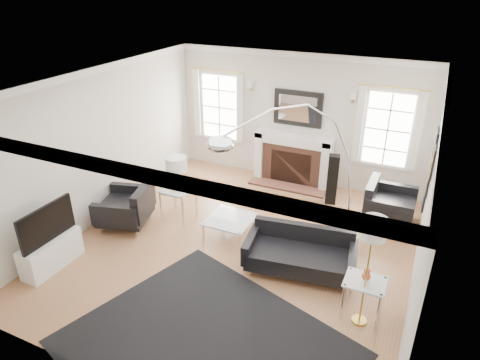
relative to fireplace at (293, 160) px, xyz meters
The scene contains 25 objects.
floor 2.84m from the fireplace, 90.00° to the right, with size 6.00×6.00×0.00m, color #A26944.
back_wall 0.88m from the fireplace, 90.00° to the left, with size 5.50×0.04×2.80m, color silver.
front_wall 5.85m from the fireplace, 90.00° to the right, with size 5.50×0.04×2.80m, color silver.
left_wall 4.01m from the fireplace, 134.58° to the right, with size 0.04×6.00×2.80m, color silver.
right_wall 4.01m from the fireplace, 45.42° to the right, with size 0.04×6.00×2.80m, color silver.
ceiling 3.59m from the fireplace, 90.00° to the right, with size 5.50×6.00×0.02m, color white.
crown_molding 3.55m from the fireplace, 90.00° to the right, with size 5.50×6.00×0.12m, color white.
fireplace is the anchor object (origin of this frame).
mantel_mirror 1.12m from the fireplace, 90.00° to the left, with size 1.05×0.07×0.75m.
window_left 2.07m from the fireplace, behind, with size 1.24×0.15×1.62m.
window_right 2.07m from the fireplace, ahead, with size 1.24×0.15×1.62m.
gallery_wall 3.26m from the fireplace, 28.83° to the right, with size 0.04×1.73×1.29m.
tv_unit 5.12m from the fireplace, 118.55° to the right, with size 0.35×1.00×1.09m.
area_rug 5.00m from the fireplace, 83.57° to the right, with size 3.27×2.72×0.01m, color black.
sofa 3.14m from the fireplace, 68.93° to the right, with size 1.78×1.01×0.55m.
armchair_left 3.67m from the fireplace, 125.69° to the right, with size 1.08×1.16×0.65m.
armchair_right 2.31m from the fireplace, 21.70° to the right, with size 0.87×0.96×0.64m.
coffee_table 2.53m from the fireplace, 96.64° to the right, with size 0.77×0.77×0.34m.
side_table_left 2.76m from the fireplace, 121.70° to the right, with size 0.56×0.56×0.61m.
nesting_table 4.16m from the fireplace, 58.27° to the right, with size 0.53×0.45×0.59m.
gourd_lamp 2.79m from the fireplace, 121.70° to the right, with size 0.39×0.39×0.63m.
orange_vase 4.17m from the fireplace, 58.27° to the right, with size 0.11×0.11×0.18m.
arc_floor_lamp 3.09m from the fireplace, 73.14° to the right, with size 1.91×1.77×2.70m.
stick_floor_lamp 4.35m from the fireplace, 58.98° to the right, with size 0.32×0.32×1.60m.
speaker_tower 1.16m from the fireplace, 28.77° to the right, with size 0.21×0.21×1.03m, color black.
Camera 1 is at (2.58, -5.47, 4.21)m, focal length 32.00 mm.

